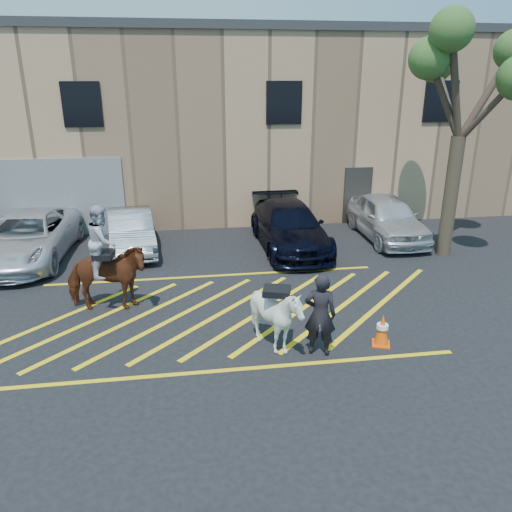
{
  "coord_description": "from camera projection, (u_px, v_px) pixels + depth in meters",
  "views": [
    {
      "loc": [
        -0.73,
        -11.37,
        5.6
      ],
      "look_at": [
        0.98,
        0.2,
        1.3
      ],
      "focal_mm": 35.0,
      "sensor_mm": 36.0,
      "label": 1
    }
  ],
  "objects": [
    {
      "name": "handler",
      "position": [
        320.0,
        315.0,
        10.3
      ],
      "size": [
        0.77,
        0.62,
        1.82
      ],
      "primitive_type": "imported",
      "rotation": [
        0.0,
        0.0,
        2.82
      ],
      "color": "black",
      "rests_on": "ground"
    },
    {
      "name": "warehouse",
      "position": [
        196.0,
        119.0,
        22.47
      ],
      "size": [
        32.42,
        10.2,
        7.3
      ],
      "color": "tan",
      "rests_on": "ground"
    },
    {
      "name": "car_silver_sedan",
      "position": [
        131.0,
        231.0,
        16.6
      ],
      "size": [
        1.92,
        4.18,
        1.33
      ],
      "primitive_type": "imported",
      "rotation": [
        0.0,
        0.0,
        0.13
      ],
      "color": "#959CA3",
      "rests_on": "ground"
    },
    {
      "name": "tree",
      "position": [
        468.0,
        70.0,
        14.46
      ],
      "size": [
        3.99,
        4.37,
        7.31
      ],
      "color": "#4C3D2E",
      "rests_on": "ground"
    },
    {
      "name": "traffic_cone",
      "position": [
        382.0,
        330.0,
        10.82
      ],
      "size": [
        0.49,
        0.49,
        0.73
      ],
      "color": "#FF4B0A",
      "rests_on": "ground"
    },
    {
      "name": "saddled_white",
      "position": [
        276.0,
        317.0,
        10.49
      ],
      "size": [
        1.58,
        1.68,
        1.54
      ],
      "color": "silver",
      "rests_on": "ground"
    },
    {
      "name": "car_white_suv",
      "position": [
        387.0,
        217.0,
        17.78
      ],
      "size": [
        1.83,
        4.53,
        1.54
      ],
      "primitive_type": "imported",
      "rotation": [
        0.0,
        0.0,
        -0.0
      ],
      "color": "silver",
      "rests_on": "ground"
    },
    {
      "name": "car_blue_suv",
      "position": [
        289.0,
        227.0,
        16.81
      ],
      "size": [
        2.2,
        5.14,
        1.47
      ],
      "primitive_type": "imported",
      "rotation": [
        0.0,
        0.0,
        0.03
      ],
      "color": "black",
      "rests_on": "ground"
    },
    {
      "name": "ground",
      "position": [
        219.0,
        309.0,
        12.59
      ],
      "size": [
        90.0,
        90.0,
        0.0
      ],
      "primitive_type": "plane",
      "color": "black",
      "rests_on": "ground"
    },
    {
      "name": "hatching_zone",
      "position": [
        220.0,
        314.0,
        12.31
      ],
      "size": [
        12.6,
        5.12,
        0.01
      ],
      "color": "yellow",
      "rests_on": "ground"
    },
    {
      "name": "car_white_pickup",
      "position": [
        27.0,
        237.0,
        15.69
      ],
      "size": [
        2.68,
        5.43,
        1.48
      ],
      "primitive_type": "imported",
      "rotation": [
        0.0,
        0.0,
        -0.04
      ],
      "color": "silver",
      "rests_on": "ground"
    },
    {
      "name": "mounted_bay",
      "position": [
        105.0,
        269.0,
        12.19
      ],
      "size": [
        2.13,
        1.12,
        2.71
      ],
      "color": "brown",
      "rests_on": "ground"
    }
  ]
}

